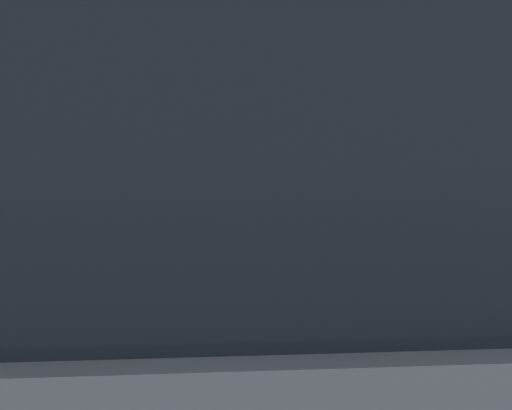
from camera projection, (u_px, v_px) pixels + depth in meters
The scene contains 3 objects.
parking_meter at pixel (381, 188), 3.77m from camera, with size 0.18×0.20×1.54m.
pedestrian_at_meter at pixel (195, 214), 3.73m from camera, with size 0.65×0.51×1.80m.
background_railing at pixel (223, 238), 6.33m from camera, with size 24.06×0.06×1.12m.
Camera 1 is at (-0.93, -3.32, 1.34)m, focal length 73.97 mm.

